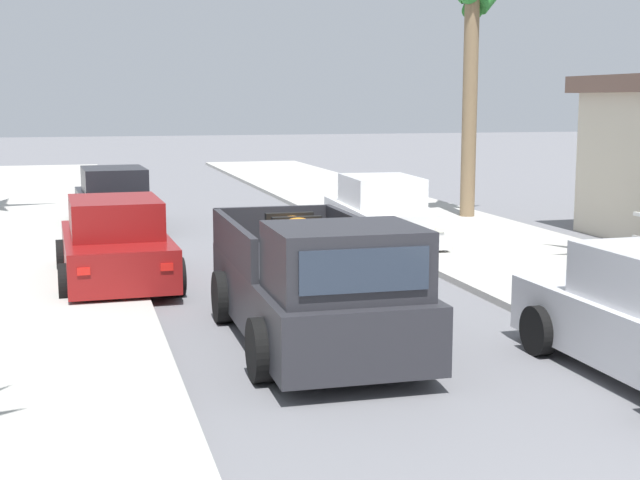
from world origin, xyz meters
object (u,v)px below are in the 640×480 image
Objects in this scene: car_right_near at (382,213)px; car_left_near at (116,244)px; car_right_mid at (115,200)px; pickup_truck at (314,285)px; palm_tree_left_fore at (474,7)px.

car_left_near is at bearing -153.39° from car_right_near.
pickup_truck is at bearing -80.45° from car_right_mid.
car_left_near is at bearing -146.96° from palm_tree_left_fore.
palm_tree_left_fore reaches higher than pickup_truck.
palm_tree_left_fore is at bearing 33.04° from car_left_near.
car_right_near is at bearing 64.98° from pickup_truck.
pickup_truck reaches higher than car_right_near.
car_right_mid is 0.61× the size of palm_tree_left_fore.
palm_tree_left_fore reaches higher than car_right_mid.
car_right_mid is (-2.04, 12.13, -0.10)m from pickup_truck.
car_right_near is 6.95m from palm_tree_left_fore.
car_right_near is (3.67, 7.86, -0.10)m from pickup_truck.
pickup_truck is 1.21× the size of car_right_near.
car_right_near is at bearing 26.61° from car_left_near.
pickup_truck is 8.68m from car_right_near.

